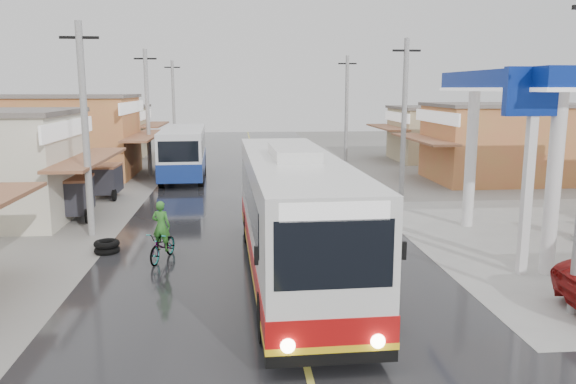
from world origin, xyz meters
name	(u,v)px	position (x,y,z in m)	size (l,w,h in m)	color
ground	(296,324)	(0.00, 0.00, 0.00)	(120.00, 120.00, 0.00)	slate
road	(265,201)	(0.00, 15.00, 0.01)	(12.00, 90.00, 0.02)	black
centre_line	(265,201)	(0.00, 15.00, 0.02)	(0.15, 90.00, 0.01)	#D8CC4C
shopfronts_left	(20,194)	(-13.00, 18.00, 0.00)	(11.00, 44.00, 5.20)	tan
utility_poles_left	(127,200)	(-7.00, 16.00, 0.00)	(1.60, 50.00, 8.00)	gray
utility_poles_right	(401,199)	(7.00, 15.00, 0.00)	(1.60, 36.00, 8.00)	gray
coach_bus	(293,215)	(0.27, 3.53, 1.89)	(3.10, 12.60, 3.91)	silver
second_bus	(184,152)	(-4.70, 22.78, 1.67)	(2.84, 9.43, 3.10)	silver
cyclist	(163,241)	(-3.83, 5.42, 0.67)	(1.16, 2.00, 2.04)	black
tricycle_near	(74,195)	(-8.42, 11.86, 1.05)	(1.79, 2.40, 1.83)	#26262D
tricycle_far	(105,179)	(-8.14, 16.58, 0.98)	(1.54, 2.29, 1.72)	#26262D
tyre_stack	(107,247)	(-5.87, 6.46, 0.22)	(0.87, 0.87, 0.45)	black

